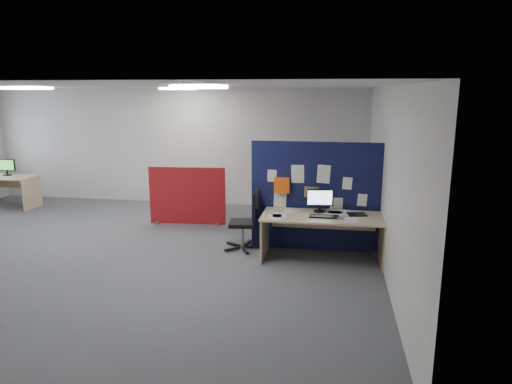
# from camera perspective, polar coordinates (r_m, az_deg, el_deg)

# --- Properties ---
(floor) EXTENTS (9.00, 9.00, 0.00)m
(floor) POSITION_cam_1_polar(r_m,az_deg,el_deg) (8.12, -18.24, -6.99)
(floor) COLOR #55575D
(floor) RESTS_ON ground
(ceiling) EXTENTS (9.00, 7.00, 0.02)m
(ceiling) POSITION_cam_1_polar(r_m,az_deg,el_deg) (7.68, -19.64, 12.38)
(ceiling) COLOR white
(ceiling) RESTS_ON wall_back
(wall_back) EXTENTS (9.00, 0.02, 2.70)m
(wall_back) POSITION_cam_1_polar(r_m,az_deg,el_deg) (10.96, -10.25, 5.63)
(wall_back) COLOR silver
(wall_back) RESTS_ON floor
(wall_right) EXTENTS (0.02, 7.00, 2.70)m
(wall_right) POSITION_cam_1_polar(r_m,az_deg,el_deg) (6.90, 16.11, 1.40)
(wall_right) COLOR silver
(wall_right) RESTS_ON floor
(ceiling_lights) EXTENTS (4.10, 4.10, 0.04)m
(ceiling_lights) POSITION_cam_1_polar(r_m,az_deg,el_deg) (8.13, -15.21, 12.42)
(ceiling_lights) COLOR white
(ceiling_lights) RESTS_ON ceiling
(navy_divider) EXTENTS (2.21, 0.30, 1.82)m
(navy_divider) POSITION_cam_1_polar(r_m,az_deg,el_deg) (7.60, 7.59, -0.62)
(navy_divider) COLOR #0E1135
(navy_divider) RESTS_ON floor
(main_desk) EXTENTS (1.89, 0.84, 0.73)m
(main_desk) POSITION_cam_1_polar(r_m,az_deg,el_deg) (7.25, 8.30, -4.10)
(main_desk) COLOR tan
(main_desk) RESTS_ON floor
(monitor_main) EXTENTS (0.42, 0.18, 0.37)m
(monitor_main) POSITION_cam_1_polar(r_m,az_deg,el_deg) (7.31, 8.00, -0.92)
(monitor_main) COLOR black
(monitor_main) RESTS_ON main_desk
(keyboard) EXTENTS (0.45, 0.19, 0.02)m
(keyboard) POSITION_cam_1_polar(r_m,az_deg,el_deg) (7.08, 8.51, -3.03)
(keyboard) COLOR black
(keyboard) RESTS_ON main_desk
(mouse) EXTENTS (0.10, 0.07, 0.03)m
(mouse) POSITION_cam_1_polar(r_m,az_deg,el_deg) (6.99, 10.55, -3.28)
(mouse) COLOR #97969B
(mouse) RESTS_ON main_desk
(paper_tray) EXTENTS (0.32, 0.28, 0.01)m
(paper_tray) POSITION_cam_1_polar(r_m,az_deg,el_deg) (7.31, 12.49, -2.74)
(paper_tray) COLOR black
(paper_tray) RESTS_ON main_desk
(red_divider) EXTENTS (1.54, 0.30, 1.15)m
(red_divider) POSITION_cam_1_polar(r_m,az_deg,el_deg) (9.21, -8.58, -0.55)
(red_divider) COLOR maroon
(red_divider) RESTS_ON floor
(second_desk) EXTENTS (1.43, 0.71, 0.73)m
(second_desk) POSITION_cam_1_polar(r_m,az_deg,el_deg) (11.92, -28.86, 0.88)
(second_desk) COLOR tan
(second_desk) RESTS_ON floor
(monitor_second) EXTENTS (0.41, 0.19, 0.38)m
(monitor_second) POSITION_cam_1_polar(r_m,az_deg,el_deg) (11.89, -28.74, 2.81)
(monitor_second) COLOR black
(monitor_second) RESTS_ON second_desk
(office_chair) EXTENTS (0.66, 0.67, 1.01)m
(office_chair) POSITION_cam_1_polar(r_m,az_deg,el_deg) (7.64, -0.94, -3.04)
(office_chair) COLOR black
(office_chair) RESTS_ON floor
(desk_papers) EXTENTS (1.37, 0.78, 0.00)m
(desk_papers) POSITION_cam_1_polar(r_m,az_deg,el_deg) (7.23, 7.45, -2.76)
(desk_papers) COLOR white
(desk_papers) RESTS_ON main_desk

